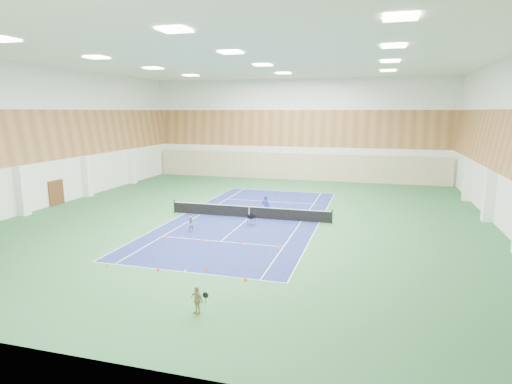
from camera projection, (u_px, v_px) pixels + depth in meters
ground at (249, 218)px, 33.42m from camera, size 40.00×40.00×0.00m
room_shell at (249, 141)px, 32.31m from camera, size 36.00×40.00×12.00m
wood_cladding at (249, 114)px, 31.93m from camera, size 36.00×40.00×8.00m
ceiling_light_grid at (249, 60)px, 31.20m from camera, size 21.40×25.40×0.06m
court_surface at (249, 218)px, 33.42m from camera, size 10.97×23.77×0.01m
tennis_balls_scatter at (249, 217)px, 33.41m from camera, size 10.57×22.77×0.07m
tennis_net at (249, 211)px, 33.32m from camera, size 12.80×0.10×1.10m
back_curtain at (296, 167)px, 51.80m from camera, size 35.40×0.16×3.20m
door_left_b at (56, 193)px, 38.00m from camera, size 0.08×1.80×2.20m
coach at (266, 206)px, 33.52m from camera, size 0.65×0.44×1.75m
child_court at (191, 224)px, 29.46m from camera, size 0.60×0.51×1.11m
child_apron at (197, 300)px, 17.55m from camera, size 0.75×0.55×1.18m
ball_cart at (251, 220)px, 31.18m from camera, size 0.57×0.57×0.80m
cone_svc_a at (166, 236)px, 28.14m from camera, size 0.20×0.20×0.22m
cone_svc_b at (202, 239)px, 27.39m from camera, size 0.23×0.23×0.25m
cone_svc_c at (240, 242)px, 27.04m from camera, size 0.18×0.18×0.20m
cone_svc_d at (278, 246)px, 26.10m from camera, size 0.22×0.22×0.24m
cone_base_a at (107, 266)px, 22.82m from camera, size 0.19×0.19×0.21m
cone_base_b at (158, 269)px, 22.36m from camera, size 0.19×0.19×0.21m
cone_base_c at (207, 269)px, 22.33m from camera, size 0.17×0.17×0.19m
cone_base_d at (245, 278)px, 21.03m from camera, size 0.21×0.21×0.24m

